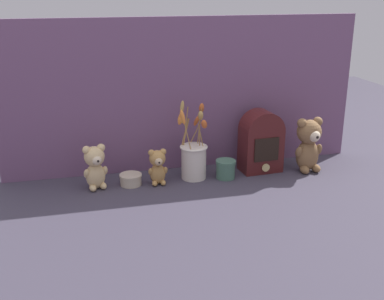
{
  "coord_description": "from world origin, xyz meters",
  "views": [
    {
      "loc": [
        -0.46,
        -1.84,
        0.79
      ],
      "look_at": [
        0.0,
        0.02,
        0.13
      ],
      "focal_mm": 45.0,
      "sensor_mm": 36.0,
      "label": 1
    }
  ],
  "objects_px": {
    "vintage_radio": "(261,141)",
    "decorative_tin_short": "(131,179)",
    "teddy_bear_large": "(309,144)",
    "teddy_bear_small": "(158,166)",
    "decorative_tin_tall": "(226,169)",
    "flower_vase": "(194,157)",
    "teddy_bear_medium": "(95,166)"
  },
  "relations": [
    {
      "from": "teddy_bear_large",
      "to": "decorative_tin_tall",
      "type": "distance_m",
      "value": 0.39
    },
    {
      "from": "teddy_bear_large",
      "to": "vintage_radio",
      "type": "relative_size",
      "value": 0.89
    },
    {
      "from": "teddy_bear_large",
      "to": "decorative_tin_tall",
      "type": "height_order",
      "value": "teddy_bear_large"
    },
    {
      "from": "decorative_tin_tall",
      "to": "teddy_bear_large",
      "type": "bearing_deg",
      "value": -0.75
    },
    {
      "from": "vintage_radio",
      "to": "decorative_tin_short",
      "type": "bearing_deg",
      "value": -177.27
    },
    {
      "from": "teddy_bear_small",
      "to": "decorative_tin_tall",
      "type": "bearing_deg",
      "value": -0.66
    },
    {
      "from": "decorative_tin_tall",
      "to": "teddy_bear_medium",
      "type": "bearing_deg",
      "value": 178.02
    },
    {
      "from": "flower_vase",
      "to": "vintage_radio",
      "type": "distance_m",
      "value": 0.31
    },
    {
      "from": "teddy_bear_small",
      "to": "decorative_tin_short",
      "type": "xyz_separation_m",
      "value": [
        -0.11,
        0.02,
        -0.06
      ]
    },
    {
      "from": "teddy_bear_large",
      "to": "decorative_tin_short",
      "type": "bearing_deg",
      "value": 178.07
    },
    {
      "from": "teddy_bear_large",
      "to": "teddy_bear_small",
      "type": "relative_size",
      "value": 1.6
    },
    {
      "from": "teddy_bear_large",
      "to": "teddy_bear_medium",
      "type": "bearing_deg",
      "value": 178.53
    },
    {
      "from": "teddy_bear_medium",
      "to": "decorative_tin_short",
      "type": "relative_size",
      "value": 2.01
    },
    {
      "from": "teddy_bear_small",
      "to": "flower_vase",
      "type": "xyz_separation_m",
      "value": [
        0.16,
        0.03,
        0.02
      ]
    },
    {
      "from": "vintage_radio",
      "to": "flower_vase",
      "type": "bearing_deg",
      "value": -177.23
    },
    {
      "from": "teddy_bear_medium",
      "to": "teddy_bear_small",
      "type": "bearing_deg",
      "value": -3.51
    },
    {
      "from": "teddy_bear_medium",
      "to": "teddy_bear_small",
      "type": "relative_size",
      "value": 1.22
    },
    {
      "from": "flower_vase",
      "to": "decorative_tin_tall",
      "type": "relative_size",
      "value": 3.91
    },
    {
      "from": "teddy_bear_medium",
      "to": "teddy_bear_small",
      "type": "xyz_separation_m",
      "value": [
        0.25,
        -0.02,
        -0.02
      ]
    },
    {
      "from": "teddy_bear_large",
      "to": "teddy_bear_small",
      "type": "bearing_deg",
      "value": 179.29
    },
    {
      "from": "decorative_tin_tall",
      "to": "flower_vase",
      "type": "bearing_deg",
      "value": 165.64
    },
    {
      "from": "teddy_bear_medium",
      "to": "vintage_radio",
      "type": "bearing_deg",
      "value": 2.4
    },
    {
      "from": "vintage_radio",
      "to": "decorative_tin_tall",
      "type": "relative_size",
      "value": 3.22
    },
    {
      "from": "vintage_radio",
      "to": "teddy_bear_medium",
      "type": "bearing_deg",
      "value": -177.6
    },
    {
      "from": "teddy_bear_small",
      "to": "vintage_radio",
      "type": "relative_size",
      "value": 0.55
    },
    {
      "from": "flower_vase",
      "to": "vintage_radio",
      "type": "xyz_separation_m",
      "value": [
        0.31,
        0.02,
        0.04
      ]
    },
    {
      "from": "teddy_bear_large",
      "to": "decorative_tin_short",
      "type": "xyz_separation_m",
      "value": [
        -0.78,
        0.03,
        -0.1
      ]
    },
    {
      "from": "decorative_tin_tall",
      "to": "decorative_tin_short",
      "type": "relative_size",
      "value": 0.92
    },
    {
      "from": "teddy_bear_large",
      "to": "decorative_tin_tall",
      "type": "xyz_separation_m",
      "value": [
        -0.38,
        0.0,
        -0.09
      ]
    },
    {
      "from": "teddy_bear_medium",
      "to": "decorative_tin_tall",
      "type": "height_order",
      "value": "teddy_bear_medium"
    },
    {
      "from": "teddy_bear_small",
      "to": "decorative_tin_short",
      "type": "relative_size",
      "value": 1.64
    },
    {
      "from": "vintage_radio",
      "to": "teddy_bear_small",
      "type": "bearing_deg",
      "value": -174.44
    }
  ]
}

